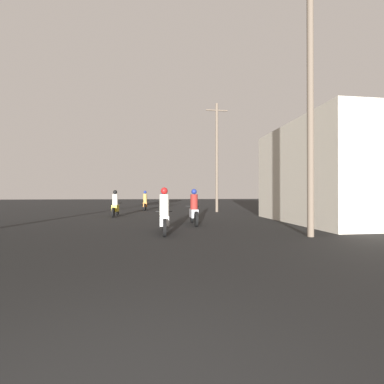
# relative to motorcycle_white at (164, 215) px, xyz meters

# --- Properties ---
(motorcycle_white) EXTENTS (0.60, 1.98, 1.57)m
(motorcycle_white) POSITION_rel_motorcycle_white_xyz_m (0.00, 0.00, 0.00)
(motorcycle_white) COLOR black
(motorcycle_white) RESTS_ON ground_plane
(motorcycle_silver) EXTENTS (0.60, 2.09, 1.56)m
(motorcycle_silver) POSITION_rel_motorcycle_white_xyz_m (1.34, 2.28, 0.00)
(motorcycle_silver) COLOR black
(motorcycle_silver) RESTS_ON ground_plane
(motorcycle_yellow) EXTENTS (0.60, 2.06, 1.56)m
(motorcycle_yellow) POSITION_rel_motorcycle_white_xyz_m (-2.76, 6.85, -0.00)
(motorcycle_yellow) COLOR black
(motorcycle_yellow) RESTS_ON ground_plane
(motorcycle_orange) EXTENTS (0.60, 1.93, 1.58)m
(motorcycle_orange) POSITION_rel_motorcycle_white_xyz_m (-1.30, 12.05, 0.01)
(motorcycle_orange) COLOR black
(motorcycle_orange) RESTS_ON ground_plane
(motorcycle_green) EXTENTS (0.60, 2.03, 1.50)m
(motorcycle_green) POSITION_rel_motorcycle_white_xyz_m (0.15, 15.57, -0.01)
(motorcycle_green) COLOR black
(motorcycle_green) RESTS_ON ground_plane
(building_right_near) EXTENTS (4.81, 6.83, 4.60)m
(building_right_near) POSITION_rel_motorcycle_white_xyz_m (8.11, 2.37, 1.68)
(building_right_near) COLOR beige
(building_right_near) RESTS_ON ground_plane
(utility_pole_near) EXTENTS (1.60, 0.20, 8.26)m
(utility_pole_near) POSITION_rel_motorcycle_white_xyz_m (4.55, -1.31, 3.68)
(utility_pole_near) COLOR #6B5B4C
(utility_pole_near) RESTS_ON ground_plane
(utility_pole_far) EXTENTS (1.60, 0.20, 7.97)m
(utility_pole_far) POSITION_rel_motorcycle_white_xyz_m (4.03, 9.60, 3.53)
(utility_pole_far) COLOR #6B5B4C
(utility_pole_far) RESTS_ON ground_plane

